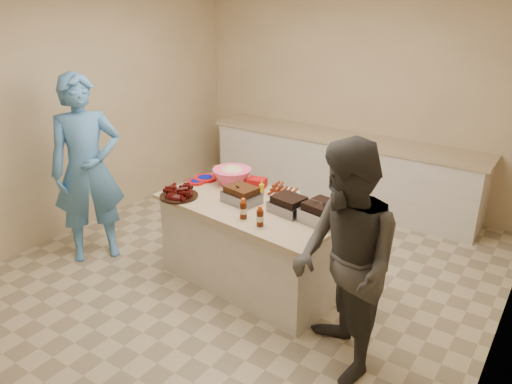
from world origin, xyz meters
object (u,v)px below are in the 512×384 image
Objects in this scene: bbq_bottle_a at (243,218)px; guest_blue at (99,254)px; island at (253,281)px; plastic_cup at (218,175)px; rib_platter at (179,197)px; coleslaw_bowl at (232,184)px; mustard_bottle at (262,194)px; guest_gray at (336,365)px; bbq_bottle_b at (260,226)px; roasting_pan at (322,222)px.

bbq_bottle_a is 1.97m from guest_blue.
plastic_cup is (-0.73, 0.42, 0.82)m from island.
coleslaw_bowl reaches higher than rib_platter.
plastic_cup is at bearing 139.36° from bbq_bottle_a.
mustard_bottle is 0.08× the size of guest_gray.
bbq_bottle_a is at bearing -72.76° from mustard_bottle.
bbq_bottle_b is (0.97, -0.08, 0.00)m from rib_platter.
rib_platter reaches higher than roasting_pan.
roasting_pan is 2.55m from guest_blue.
island is at bearing 109.40° from bbq_bottle_a.
bbq_bottle_b is (0.30, -0.34, 0.82)m from island.
rib_platter reaches higher than mustard_bottle.
guest_gray is at bearing -15.88° from bbq_bottle_a.
bbq_bottle_a is at bearing -3.23° from rib_platter.
guest_blue is at bearing -147.52° from coleslaw_bowl.
island is 9.56× the size of bbq_bottle_a.
bbq_bottle_a reaches higher than plastic_cup.
bbq_bottle_b is 1.33× the size of mustard_bottle.
guest_gray is (0.87, -0.26, -0.82)m from bbq_bottle_b.
island is 17.06× the size of plastic_cup.
guest_blue is at bearing -174.17° from bbq_bottle_a.
bbq_bottle_a reaches higher than roasting_pan.
rib_platter is 0.93× the size of coleslaw_bowl.
roasting_pan is 0.78× the size of coleslaw_bowl.
rib_platter is 1.38m from roasting_pan.
coleslaw_bowl is 0.99m from bbq_bottle_b.
guest_blue is (-1.68, -0.48, 0.00)m from island.
bbq_bottle_b is at bearing -40.16° from coleslaw_bowl.
coleslaw_bowl is 2.12× the size of bbq_bottle_a.
roasting_pan is 1.47m from plastic_cup.
roasting_pan is at bearing -15.81° from plastic_cup.
mustard_bottle is 1.95m from guest_blue.
guest_gray is at bearing -16.77° from bbq_bottle_b.
plastic_cup is (-0.83, 0.72, 0.00)m from bbq_bottle_a.
plastic_cup is at bearing 143.71° from bbq_bottle_b.
mustard_bottle reaches higher than guest_gray.
island is at bearing 20.74° from rib_platter.
bbq_bottle_b is 1.23m from guest_gray.
bbq_bottle_b reaches higher than rib_platter.
roasting_pan is at bearing 28.40° from bbq_bottle_a.
bbq_bottle_b is at bearing -36.29° from plastic_cup.
rib_platter is at bearing -157.48° from roasting_pan.
guest_gray is (1.84, -0.35, -0.82)m from rib_platter.
island is 0.91× the size of guest_blue.
coleslaw_bowl is 2.19× the size of bbq_bottle_b.
guest_blue is 2.86m from guest_gray.
rib_platter is at bearing -152.31° from island.
rib_platter is 0.97m from bbq_bottle_b.
guest_blue is at bearing -175.93° from bbq_bottle_b.
island is at bearing -38.88° from guest_blue.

